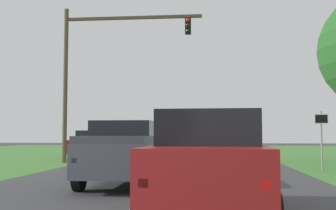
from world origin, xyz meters
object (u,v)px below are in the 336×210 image
Objects in this scene: traffic_light at (99,61)px; red_suv_near at (210,162)px; pickup_truck_lead at (126,152)px; keep_moving_sign at (321,132)px; crossing_suv_far at (101,144)px.

red_suv_near is at bearing -67.14° from traffic_light.
pickup_truck_lead is 2.10× the size of keep_moving_sign.
red_suv_near is 11.81m from keep_moving_sign.
traffic_light is 12.28m from keep_moving_sign.
keep_moving_sign is 0.60× the size of crossing_suv_far.
crossing_suv_far is (-11.74, 7.50, -0.72)m from keep_moving_sign.
crossing_suv_far is at bearing 110.66° from red_suv_near.
keep_moving_sign reaches higher than crossing_suv_far.
keep_moving_sign is at bearing -32.57° from crossing_suv_far.
pickup_truck_lead is at bearing 118.20° from red_suv_near.
pickup_truck_lead is at bearing -72.31° from crossing_suv_far.
red_suv_near is 0.58× the size of traffic_light.
red_suv_near is 1.16× the size of crossing_suv_far.
keep_moving_sign is (4.86, 10.75, 0.61)m from red_suv_near.
keep_moving_sign is at bearing -18.91° from traffic_light.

